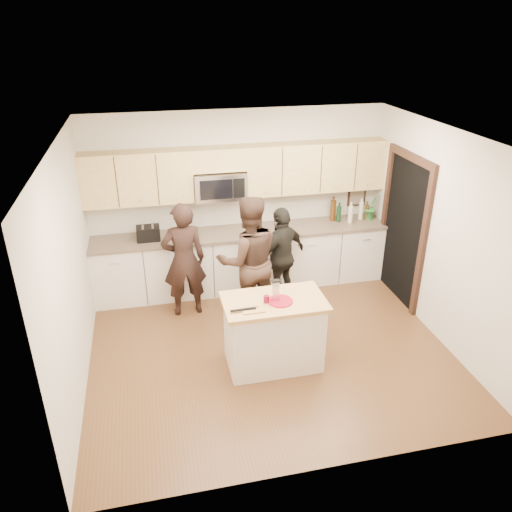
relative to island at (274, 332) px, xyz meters
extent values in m
plane|color=#56351D|center=(0.03, 0.34, -0.45)|extent=(4.50, 4.50, 0.00)
cube|color=beige|center=(0.03, 2.34, 0.90)|extent=(4.50, 0.02, 2.70)
cube|color=beige|center=(0.03, -1.66, 0.90)|extent=(4.50, 0.02, 2.70)
cube|color=beige|center=(-2.22, 0.34, 0.90)|extent=(0.02, 4.00, 2.70)
cube|color=beige|center=(2.28, 0.34, 0.90)|extent=(0.02, 4.00, 2.70)
cube|color=white|center=(0.03, 0.34, 2.25)|extent=(4.50, 4.00, 0.02)
cube|color=beige|center=(0.03, 2.03, 0.00)|extent=(4.50, 0.62, 0.90)
cube|color=brown|center=(0.03, 2.02, 0.47)|extent=(4.50, 0.66, 0.04)
cube|color=#D8B66E|center=(-1.45, 2.17, 1.37)|extent=(1.55, 0.33, 0.75)
cube|color=#D8B66E|center=(1.19, 2.17, 1.37)|extent=(2.17, 0.33, 0.75)
cube|color=#D8B66E|center=(-0.28, 2.17, 1.58)|extent=(0.78, 0.33, 0.33)
cube|color=silver|center=(-0.28, 2.14, 1.20)|extent=(0.76, 0.40, 0.40)
cube|color=black|center=(-0.36, 1.93, 1.20)|extent=(0.47, 0.01, 0.29)
cube|color=black|center=(-0.03, 1.93, 1.20)|extent=(0.17, 0.01, 0.29)
cube|color=black|center=(2.26, 1.24, 0.60)|extent=(0.02, 1.05, 2.10)
cube|color=black|center=(2.25, 0.66, 0.60)|extent=(0.06, 0.10, 2.10)
cube|color=black|center=(2.25, 1.81, 0.60)|extent=(0.06, 0.10, 2.10)
cube|color=black|center=(2.25, 1.24, 1.70)|extent=(0.06, 1.25, 0.10)
cube|color=black|center=(1.98, 2.32, 0.83)|extent=(0.30, 0.03, 0.38)
cube|color=tan|center=(1.98, 2.31, 0.83)|extent=(0.24, 0.00, 0.32)
cube|color=white|center=(-0.92, 1.71, 0.25)|extent=(0.34, 0.01, 0.48)
cube|color=white|center=(-0.92, 2.01, 0.48)|extent=(0.34, 0.60, 0.01)
cube|color=beige|center=(0.00, 0.00, -0.03)|extent=(1.11, 0.65, 0.85)
cube|color=tan|center=(0.00, 0.00, 0.42)|extent=(1.20, 0.70, 0.05)
cylinder|color=maroon|center=(0.06, -0.05, 0.45)|extent=(0.29, 0.29, 0.02)
cube|color=silver|center=(0.01, -0.01, 0.58)|extent=(0.08, 0.06, 0.23)
cube|color=black|center=(0.01, -0.01, 0.70)|extent=(0.09, 0.06, 0.02)
cylinder|color=maroon|center=(-0.10, -0.03, 0.49)|extent=(0.07, 0.07, 0.09)
cube|color=tan|center=(-0.28, -0.15, 0.45)|extent=(0.25, 0.18, 0.02)
cube|color=black|center=(-0.40, -0.17, 0.47)|extent=(0.29, 0.03, 0.02)
cube|color=silver|center=(-0.31, -0.13, 0.47)|extent=(0.20, 0.02, 0.01)
cube|color=black|center=(-1.37, 2.01, 0.59)|extent=(0.33, 0.25, 0.20)
cube|color=silver|center=(-1.44, 2.01, 0.69)|extent=(0.03, 0.18, 0.00)
cube|color=silver|center=(-1.30, 2.01, 0.69)|extent=(0.03, 0.18, 0.00)
cylinder|color=black|center=(1.59, 2.08, 0.64)|extent=(0.07, 0.07, 0.31)
cylinder|color=#3D220B|center=(1.51, 2.15, 0.68)|extent=(0.08, 0.08, 0.39)
cylinder|color=#BBB993|center=(1.75, 1.99, 0.65)|extent=(0.08, 0.08, 0.34)
cylinder|color=#3D220B|center=(2.05, 2.07, 0.63)|extent=(0.07, 0.07, 0.30)
cylinder|color=#BBB993|center=(1.97, 2.10, 0.66)|extent=(0.08, 0.08, 0.35)
imported|color=#2E7433|center=(2.13, 2.06, 0.70)|extent=(0.28, 0.25, 0.43)
imported|color=black|center=(-0.92, 1.43, 0.38)|extent=(0.63, 0.43, 1.67)
imported|color=#322119|center=(-0.08, 1.07, 0.46)|extent=(0.91, 0.73, 1.82)
imported|color=black|center=(0.49, 1.42, 0.29)|extent=(0.94, 0.78, 1.49)
camera|label=1|loc=(-1.30, -4.83, 3.41)|focal=35.00mm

